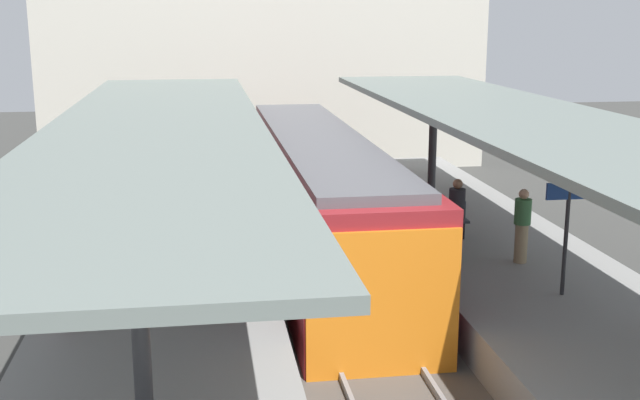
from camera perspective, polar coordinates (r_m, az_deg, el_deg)
The scene contains 15 objects.
ground_plane at distance 16.22m, azimuth 2.57°, elevation -9.59°, with size 80.00×80.00×0.00m, color #383835.
platform_left at distance 15.78m, azimuth -11.23°, elevation -8.54°, with size 4.40×28.00×1.00m, color gray.
platform_right at distance 17.14m, azimuth 15.25°, elevation -6.99°, with size 4.40×28.00×1.00m, color gray.
track_ballast at distance 16.18m, azimuth 2.58°, elevation -9.26°, with size 3.20×28.00×0.20m, color #4C4742.
rail_near_side at distance 16.00m, azimuth 0.02°, elevation -8.86°, with size 0.08×28.00×0.14m, color slate.
rail_far_side at distance 16.26m, azimuth 5.10°, elevation -8.54°, with size 0.08×28.00×0.14m, color slate.
commuter_train at distance 20.43m, azimuth -0.10°, elevation 0.33°, with size 2.78×14.88×3.10m.
canopy_left at distance 16.23m, azimuth -11.59°, elevation 5.16°, with size 4.18×21.00×3.20m.
canopy_right at distance 17.55m, azimuth 14.14°, elevation 5.68°, with size 4.18×21.00×3.22m.
platform_bench at distance 19.32m, azimuth 8.52°, elevation -1.38°, with size 1.40×0.41×0.86m.
platform_sign at distance 15.68m, azimuth 17.38°, elevation -0.89°, with size 0.90×0.08×2.21m.
passenger_near_bench at distance 14.39m, azimuth -17.89°, elevation -5.20°, with size 0.36×0.36×1.72m.
passenger_mid_platform at distance 17.68m, azimuth 14.33°, elevation -1.73°, with size 0.36×0.36×1.64m.
passenger_far_end at distance 17.75m, azimuth 9.78°, elevation -1.19°, with size 0.36×0.36×1.78m.
station_building_backdrop at distance 34.78m, azimuth -4.20°, elevation 11.89°, with size 18.00×6.00×11.00m, color beige.
Camera 1 is at (-2.94, -14.66, 6.28)m, focal length 44.50 mm.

